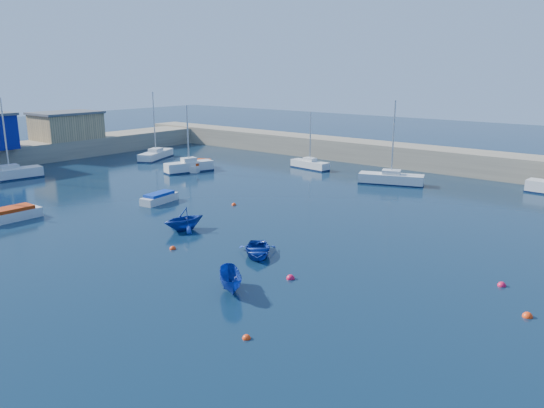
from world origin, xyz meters
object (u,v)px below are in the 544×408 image
Objects in this scene: dinghy_center at (257,250)px; dinghy_left at (184,219)px; sailboat_6 at (391,179)px; dinghy_right at (231,281)px; motorboat_2 at (198,165)px; sailboat_5 at (310,164)px; sailboat_3 at (189,166)px; motorboat_1 at (159,198)px; brick_shed_a at (67,126)px; sailboat_4 at (156,155)px; motorboat_0 at (10,214)px; sailboat_2 at (10,174)px.

dinghy_left reaches higher than dinghy_center.
dinghy_right is (5.94, -30.63, -0.01)m from sailboat_6.
motorboat_2 is at bearing 90.05° from dinghy_right.
dinghy_center is 7.96m from dinghy_left.
dinghy_right is at bearing -144.41° from sailboat_5.
sailboat_3 is 23.40m from dinghy_left.
sailboat_5 is at bearing 78.92° from motorboat_1.
sailboat_4 is at bearing 28.98° from brick_shed_a.
sailboat_5 is at bearing 19.11° from motorboat_2.
sailboat_5 is 1.47× the size of motorboat_0.
sailboat_6 reaches higher than sailboat_5.
sailboat_4 is 1.02× the size of sailboat_6.
motorboat_2 is (-4.63, 24.79, -0.00)m from motorboat_0.
sailboat_4 reaches higher than dinghy_right.
dinghy_center is at bearing 5.64° from sailboat_2.
sailboat_2 is 18.89m from sailboat_4.
sailboat_2 reaches higher than sailboat_6.
sailboat_4 reaches higher than dinghy_left.
sailboat_4 is 1.90× the size of motorboat_0.
dinghy_right is (37.85, -25.54, 0.03)m from sailboat_4.
sailboat_2 is 17.93m from motorboat_0.
sailboat_5 is 37.05m from dinghy_right.
dinghy_left is (-4.56, -24.61, 0.25)m from sailboat_6.
motorboat_1 is (8.98, -11.77, -0.23)m from sailboat_3.
motorboat_2 is 31.36m from dinghy_center.
motorboat_2 is at bearing 137.77° from sailboat_5.
brick_shed_a reaches higher than motorboat_0.
motorboat_0 is at bearing -85.19° from sailboat_4.
brick_shed_a is at bearing 123.04° from dinghy_center.
dinghy_left reaches higher than motorboat_2.
sailboat_4 reaches higher than sailboat_3.
sailboat_4 is 21.39m from sailboat_5.
brick_shed_a is 0.91× the size of sailboat_4.
sailboat_2 is at bearing -145.60° from motorboat_2.
dinghy_left is (38.43, -13.37, -3.25)m from brick_shed_a.
brick_shed_a is at bearing -175.15° from sailboat_4.
sailboat_4 is at bearing 132.94° from motorboat_1.
motorboat_1 is at bearing 128.34° from sailboat_6.
sailboat_3 reaches higher than motorboat_0.
sailboat_6 is 25.64m from dinghy_center.
dinghy_right is at bearing -103.48° from dinghy_center.
sailboat_5 reaches higher than dinghy_left.
motorboat_1 is at bearing -35.43° from sailboat_3.
brick_shed_a is 0.92× the size of sailboat_6.
dinghy_right is (27.83, -23.84, 0.11)m from motorboat_2.
sailboat_3 is at bearing 106.01° from dinghy_center.
dinghy_center is (24.94, -16.85, -0.30)m from sailboat_3.
sailboat_6 is at bearing 43.53° from sailboat_2.
sailboat_5 is at bearing 78.88° from dinghy_center.
sailboat_3 is 1.97× the size of motorboat_1.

